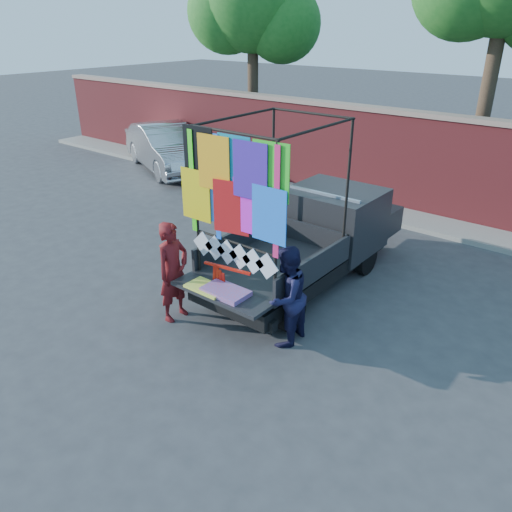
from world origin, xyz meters
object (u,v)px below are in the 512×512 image
Objects in this scene: woman at (173,272)px; man at (286,297)px; sedan at (167,148)px; pickup_truck at (319,235)px.

woman is 1.98m from man.
woman reaches higher than man.
sedan is 2.81× the size of man.
sedan is 9.55m from woman.
pickup_truck is 3.14× the size of man.
pickup_truck is 8.83m from sedan.
man is at bearing -69.15° from pickup_truck.
sedan is 2.65× the size of woman.
woman is (-1.00, -2.94, 0.05)m from pickup_truck.
man reaches higher than sedan.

